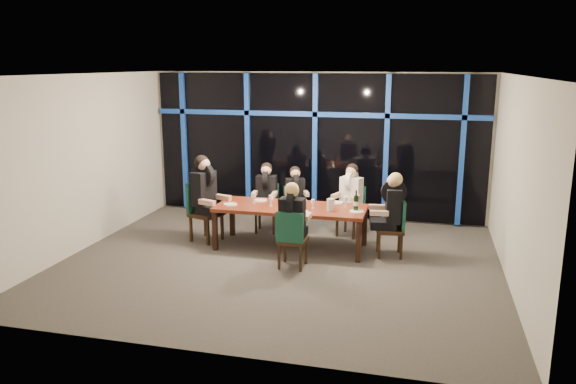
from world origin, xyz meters
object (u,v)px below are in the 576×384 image
(diner_far_left, at_px, (266,187))
(chair_end_left, at_px, (202,208))
(chair_end_right, at_px, (395,225))
(water_pitcher, at_px, (330,205))
(diner_end_left, at_px, (205,186))
(diner_far_mid, at_px, (295,189))
(chair_near_mid, at_px, (291,237))
(diner_near_mid, at_px, (293,212))
(diner_far_right, at_px, (351,189))
(dining_table, at_px, (291,210))
(chair_far_mid, at_px, (295,206))
(diner_end_right, at_px, (391,202))
(wine_bottle, at_px, (356,203))
(chair_far_right, at_px, (352,208))
(chair_far_left, at_px, (267,205))

(diner_far_left, bearing_deg, chair_end_left, -147.67)
(chair_end_right, bearing_deg, chair_end_left, -99.70)
(chair_end_right, distance_m, water_pitcher, 1.13)
(diner_end_left, bearing_deg, diner_far_left, -30.35)
(diner_far_mid, distance_m, diner_end_left, 1.74)
(diner_end_left, bearing_deg, chair_near_mid, -100.69)
(chair_end_left, bearing_deg, diner_near_mid, -98.37)
(diner_far_right, height_order, diner_end_left, diner_end_left)
(chair_end_right, xyz_separation_m, chair_near_mid, (-1.54, -1.01, -0.02))
(dining_table, height_order, chair_far_mid, chair_far_mid)
(water_pitcher, bearing_deg, chair_near_mid, -117.32)
(diner_far_right, bearing_deg, diner_end_left, -140.95)
(diner_end_right, distance_m, wine_bottle, 0.58)
(chair_far_right, height_order, diner_end_left, diner_end_left)
(dining_table, xyz_separation_m, diner_near_mid, (0.25, -0.92, 0.22))
(diner_end_right, bearing_deg, wine_bottle, -95.60)
(chair_far_right, distance_m, diner_far_left, 1.66)
(chair_end_right, height_order, chair_near_mid, chair_end_right)
(diner_far_left, height_order, diner_far_mid, diner_far_left)
(diner_far_right, bearing_deg, chair_far_mid, -165.83)
(chair_far_mid, relative_size, chair_near_mid, 0.92)
(diner_end_left, relative_size, diner_end_right, 1.10)
(chair_far_left, relative_size, diner_far_left, 1.03)
(chair_far_left, bearing_deg, diner_end_right, -26.08)
(diner_far_right, xyz_separation_m, diner_end_left, (-2.50, -0.93, 0.13))
(chair_far_left, height_order, wine_bottle, wine_bottle)
(dining_table, xyz_separation_m, chair_far_mid, (-0.18, 1.05, -0.20))
(chair_near_mid, bearing_deg, diner_far_right, -106.97)
(dining_table, distance_m, diner_far_mid, 1.00)
(diner_far_right, relative_size, diner_end_right, 0.96)
(dining_table, bearing_deg, diner_far_mid, 98.78)
(chair_far_left, height_order, chair_near_mid, chair_near_mid)
(chair_end_right, bearing_deg, chair_far_mid, -126.61)
(chair_end_left, bearing_deg, diner_far_left, -33.93)
(dining_table, height_order, diner_far_right, diner_far_right)
(dining_table, bearing_deg, chair_far_right, 48.17)
(chair_near_mid, xyz_separation_m, water_pitcher, (0.46, 0.86, 0.33))
(diner_end_left, bearing_deg, water_pitcher, -75.77)
(chair_end_right, relative_size, diner_far_left, 1.10)
(chair_end_right, height_order, diner_far_mid, diner_far_mid)
(dining_table, height_order, diner_end_right, diner_end_right)
(chair_far_right, xyz_separation_m, water_pitcher, (-0.21, -1.18, 0.34))
(diner_far_left, distance_m, diner_far_mid, 0.55)
(diner_far_left, height_order, wine_bottle, diner_far_left)
(chair_end_right, relative_size, diner_end_left, 0.93)
(chair_end_left, xyz_separation_m, diner_far_right, (2.58, 0.90, 0.29))
(diner_far_mid, relative_size, diner_end_right, 0.89)
(chair_near_mid, distance_m, diner_end_left, 2.17)
(dining_table, xyz_separation_m, chair_far_right, (0.93, 1.04, -0.16))
(diner_end_right, distance_m, water_pitcher, 1.01)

